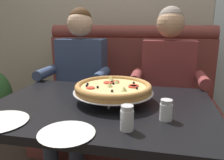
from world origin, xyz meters
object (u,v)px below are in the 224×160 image
Objects in this scene: booth_bench at (125,105)px; diner_left at (78,77)px; pizza at (113,88)px; shaker_parmesan at (166,111)px; diner_right at (167,82)px; shaker_oregano at (127,120)px; dining_table at (102,120)px; plate_near_left at (67,132)px.

diner_left is (-0.36, -0.27, 0.31)m from booth_bench.
pizza is 4.60× the size of shaker_parmesan.
diner_right is at bearing 61.26° from pizza.
diner_left is at bearing 126.25° from pizza.
diner_left is at bearing 121.01° from shaker_oregano.
diner_left reaches higher than booth_bench.
pizza is at bearing 144.85° from shaker_parmesan.
dining_table is at bearing -132.68° from pizza.
diner_left reaches higher than plate_near_left.
diner_right is at bearing -36.37° from booth_bench.
pizza is 0.36m from shaker_oregano.
diner_left reaches higher than dining_table.
diner_left is 1.03m from plate_near_left.
shaker_oregano is at bearing -57.26° from dining_table.
pizza reaches higher than plate_near_left.
pizza is 0.43m from plate_near_left.
plate_near_left is (-0.23, -0.08, -0.03)m from shaker_oregano.
diner_right is (0.72, 0.00, 0.00)m from diner_left.
booth_bench is 1.36× the size of dining_table.
booth_bench reaches higher than dining_table.
dining_table is at bearing 157.02° from shaker_parmesan.
shaker_oregano reaches higher than dining_table.
shaker_oregano is at bearing 20.42° from plate_near_left.
booth_bench is 0.92m from pizza.
shaker_oregano is (0.18, -1.16, 0.37)m from booth_bench.
shaker_parmesan is at bearing -35.15° from pizza.
plate_near_left is (-0.10, -0.42, -0.07)m from pizza.
diner_left reaches higher than shaker_oregano.
shaker_oregano is (0.18, -0.27, 0.14)m from dining_table.
booth_bench reaches higher than shaker_parmesan.
shaker_oregano is at bearing -101.66° from diner_right.
plate_near_left is at bearing -150.30° from shaker_parmesan.
pizza is (0.41, -0.56, 0.09)m from diner_left.
dining_table is at bearing 122.74° from shaker_oregano.
booth_bench is at bearing 107.94° from shaker_parmesan.
diner_right reaches higher than dining_table.
shaker_parmesan is (0.69, -0.76, 0.06)m from diner_left.
dining_table is 0.19m from pizza.
shaker_oregano is 0.46× the size of plate_near_left.
diner_left is (-0.36, 0.62, 0.08)m from dining_table.
booth_bench is at bearing 143.63° from diner_right.
pizza is at bearing -86.41° from booth_bench.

